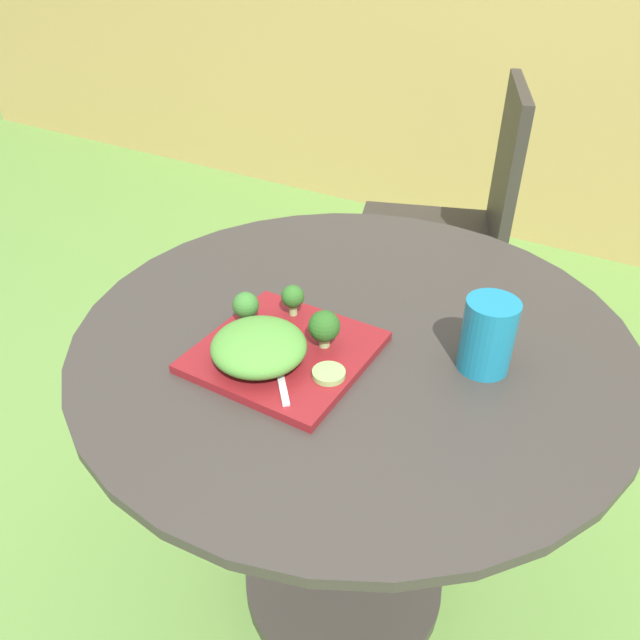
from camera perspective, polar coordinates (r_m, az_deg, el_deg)
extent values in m
plane|color=#669342|center=(1.50, 2.22, -23.82)|extent=(12.00, 12.00, 0.00)
cube|color=tan|center=(2.78, 24.45, 20.31)|extent=(8.00, 0.08, 1.46)
cylinder|color=#38332D|center=(0.97, 3.13, -1.16)|extent=(0.89, 0.89, 0.02)
cylinder|color=#38332D|center=(1.20, 2.62, -14.46)|extent=(0.06, 0.06, 0.66)
cylinder|color=#38332D|center=(1.48, 2.24, -23.42)|extent=(0.44, 0.44, 0.04)
cube|color=#332D28|center=(1.91, 10.18, 7.68)|extent=(0.56, 0.56, 0.03)
cube|color=#332D28|center=(1.83, 17.39, 13.66)|extent=(0.17, 0.40, 0.45)
cylinder|color=#332D28|center=(2.18, 5.09, 5.12)|extent=(0.02, 0.02, 0.43)
cylinder|color=#332D28|center=(1.87, 3.78, -0.15)|extent=(0.02, 0.02, 0.43)
cylinder|color=#332D28|center=(2.18, 14.55, 4.10)|extent=(0.02, 0.02, 0.43)
cylinder|color=#332D28|center=(1.87, 14.76, -1.34)|extent=(0.02, 0.02, 0.43)
cube|color=maroon|center=(0.90, -3.37, -3.05)|extent=(0.24, 0.24, 0.01)
cylinder|color=teal|center=(0.89, 15.72, -1.42)|extent=(0.08, 0.08, 0.11)
cylinder|color=#156886|center=(0.89, 15.55, -2.30)|extent=(0.07, 0.07, 0.08)
cube|color=silver|center=(0.84, -3.75, -5.62)|extent=(0.08, 0.09, 0.00)
cube|color=silver|center=(0.90, -4.39, -2.52)|extent=(0.05, 0.05, 0.00)
ellipsoid|color=#519338|center=(0.86, -5.86, -2.52)|extent=(0.14, 0.14, 0.05)
cylinder|color=#99B770|center=(0.90, 0.40, -2.05)|extent=(0.02, 0.02, 0.02)
sphere|color=#285B1E|center=(0.88, 0.41, -0.58)|extent=(0.05, 0.05, 0.05)
cylinder|color=#99B770|center=(0.97, -2.58, 1.01)|extent=(0.01, 0.01, 0.02)
sphere|color=#2D6623|center=(0.96, -2.62, 2.27)|extent=(0.04, 0.04, 0.04)
cylinder|color=#99B770|center=(0.96, -7.00, 0.16)|extent=(0.01, 0.01, 0.01)
sphere|color=#38752D|center=(0.94, -7.10, 1.43)|extent=(0.04, 0.04, 0.04)
cylinder|color=#8EB766|center=(0.84, 0.84, -5.14)|extent=(0.05, 0.05, 0.01)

